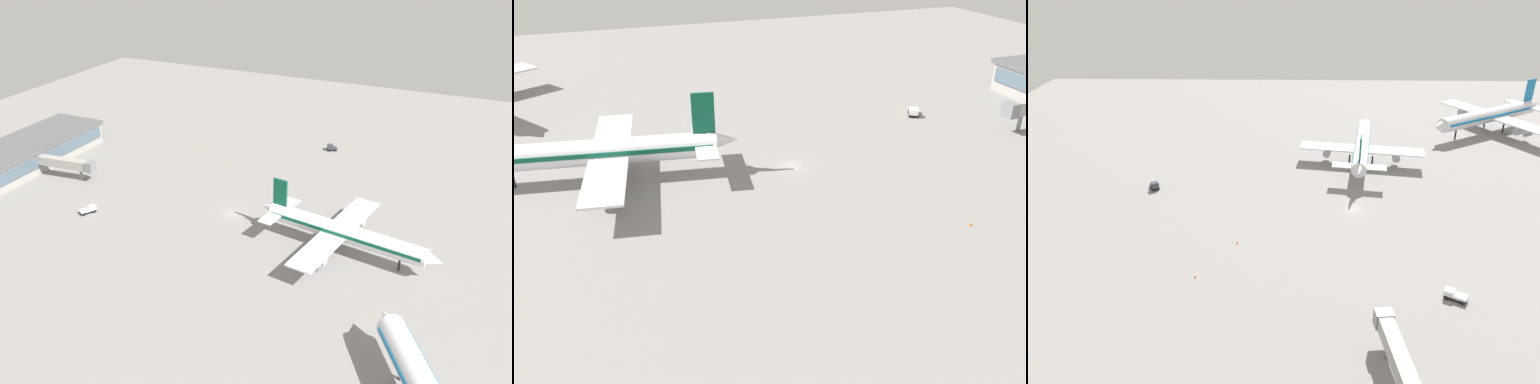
{
  "view_description": "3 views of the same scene",
  "coord_description": "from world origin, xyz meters",
  "views": [
    {
      "loc": [
        119.6,
        61.59,
        74.61
      ],
      "look_at": [
        -10.29,
        2.7,
        2.67
      ],
      "focal_mm": 38.42,
      "sensor_mm": 36.0,
      "label": 1
    },
    {
      "loc": [
        -85.15,
        35.6,
        42.75
      ],
      "look_at": [
        -15.8,
        10.08,
        4.11
      ],
      "focal_mm": 38.2,
      "sensor_mm": 36.0,
      "label": 2
    },
    {
      "loc": [
        -16.06,
        -116.8,
        62.82
      ],
      "look_at": [
        -18.54,
        -0.94,
        5.57
      ],
      "focal_mm": 34.83,
      "sensor_mm": 36.0,
      "label": 3
    }
  ],
  "objects": [
    {
      "name": "safety_cone_mid_apron",
      "position": [
        -29.22,
        -17.36,
        0.3
      ],
      "size": [
        0.44,
        0.44,
        0.6
      ],
      "primitive_type": "cone",
      "color": "#EA590C",
      "rests_on": "ground"
    },
    {
      "name": "ground",
      "position": [
        0.0,
        0.0,
        0.0
      ],
      "size": [
        288.0,
        288.0,
        0.0
      ],
      "primitive_type": "plane",
      "color": "gray"
    },
    {
      "name": "pushback_tractor",
      "position": [
        16.03,
        -37.04,
        0.97
      ],
      "size": [
        4.76,
        3.87,
        1.9
      ],
      "rotation": [
        0.0,
        0.0,
        2.61
      ],
      "color": "black",
      "rests_on": "ground"
    },
    {
      "name": "airplane_at_gate",
      "position": [
        5.85,
        33.29,
        5.44
      ],
      "size": [
        39.68,
        48.99,
        14.95
      ],
      "rotation": [
        0.0,
        0.0,
        1.41
      ],
      "color": "white",
      "rests_on": "ground"
    }
  ]
}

